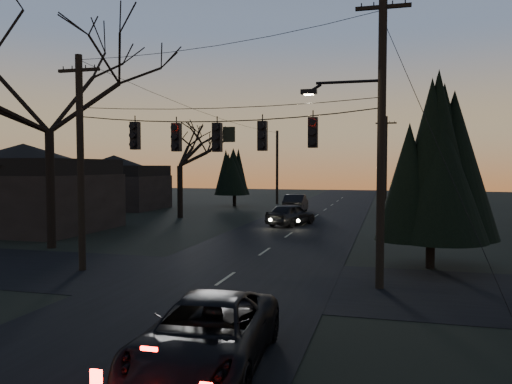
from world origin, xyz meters
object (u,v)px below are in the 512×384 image
(utility_pole_far_l, at_px, (277,204))
(sedan_oncoming_b, at_px, (296,204))
(utility_pole_left, at_px, (83,270))
(evergreen_right, at_px, (432,160))
(suv_near, at_px, (207,335))
(utility_pole_far_r, at_px, (385,213))
(sedan_oncoming_a, at_px, (291,215))
(bare_tree_left, at_px, (48,85))
(utility_pole_right, at_px, (379,289))

(utility_pole_far_l, height_order, sedan_oncoming_b, utility_pole_far_l)
(utility_pole_left, distance_m, evergreen_right, 14.70)
(evergreen_right, distance_m, suv_near, 13.50)
(utility_pole_left, bearing_deg, sedan_oncoming_b, 81.78)
(utility_pole_far_r, xyz_separation_m, sedan_oncoming_a, (-6.30, -11.11, 0.77))
(utility_pole_left, height_order, bare_tree_left, bare_tree_left)
(evergreen_right, xyz_separation_m, suv_near, (-5.24, -11.88, -3.69))
(utility_pole_far_l, bearing_deg, suv_near, -79.41)
(bare_tree_left, bearing_deg, sedan_oncoming_b, 68.84)
(sedan_oncoming_a, bearing_deg, utility_pole_far_l, -55.09)
(bare_tree_left, distance_m, evergreen_right, 18.56)
(suv_near, height_order, sedan_oncoming_a, sedan_oncoming_a)
(utility_pole_right, xyz_separation_m, sedan_oncoming_b, (-7.68, 26.46, 0.81))
(bare_tree_left, distance_m, sedan_oncoming_b, 24.82)
(sedan_oncoming_b, bearing_deg, utility_pole_left, 79.19)
(utility_pole_far_r, height_order, bare_tree_left, bare_tree_left)
(utility_pole_left, relative_size, evergreen_right, 1.12)
(evergreen_right, xyz_separation_m, sedan_oncoming_b, (-9.62, 22.42, -3.59))
(utility_pole_far_l, xyz_separation_m, bare_tree_left, (-4.73, -31.64, 8.20))
(evergreen_right, distance_m, sedan_oncoming_b, 24.65)
(utility_pole_far_r, bearing_deg, utility_pole_left, -112.33)
(bare_tree_left, bearing_deg, sedan_oncoming_a, 51.58)
(utility_pole_left, bearing_deg, bare_tree_left, 137.30)
(sedan_oncoming_a, bearing_deg, evergreen_right, 142.36)
(utility_pole_right, bearing_deg, sedan_oncoming_a, 110.46)
(utility_pole_right, xyz_separation_m, utility_pole_far_l, (-11.50, 36.00, 0.00))
(utility_pole_left, distance_m, utility_pole_far_r, 30.27)
(utility_pole_right, xyz_separation_m, utility_pole_far_r, (0.00, 28.00, 0.00))
(evergreen_right, bearing_deg, sedan_oncoming_b, 113.22)
(sedan_oncoming_b, bearing_deg, sedan_oncoming_a, 95.60)
(utility_pole_far_l, bearing_deg, sedan_oncoming_a, -74.78)
(utility_pole_far_l, height_order, suv_near, utility_pole_far_l)
(utility_pole_far_l, bearing_deg, sedan_oncoming_b, -68.17)
(utility_pole_left, height_order, evergreen_right, evergreen_right)
(utility_pole_far_l, distance_m, evergreen_right, 34.95)
(utility_pole_right, relative_size, utility_pole_far_l, 1.25)
(utility_pole_left, relative_size, sedan_oncoming_b, 1.73)
(utility_pole_far_r, distance_m, sedan_oncoming_b, 7.87)
(utility_pole_left, relative_size, suv_near, 1.66)
(evergreen_right, xyz_separation_m, sedan_oncoming_a, (-8.24, 12.84, -3.63))
(utility_pole_right, height_order, evergreen_right, evergreen_right)
(utility_pole_far_l, bearing_deg, utility_pole_right, -72.28)
(bare_tree_left, height_order, sedan_oncoming_a, bare_tree_left)
(bare_tree_left, relative_size, suv_near, 2.29)
(utility_pole_right, distance_m, bare_tree_left, 18.70)
(suv_near, bearing_deg, bare_tree_left, 132.93)
(utility_pole_far_r, xyz_separation_m, evergreen_right, (1.94, -23.96, 4.40))
(utility_pole_right, bearing_deg, sedan_oncoming_b, 106.18)
(utility_pole_right, relative_size, sedan_oncoming_a, 2.22)
(utility_pole_far_r, distance_m, bare_tree_left, 29.82)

